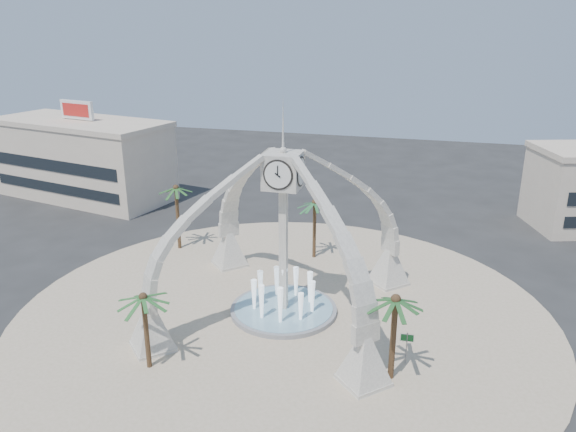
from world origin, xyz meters
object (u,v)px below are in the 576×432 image
(palm_south, at_px, (143,298))
(fountain, at_px, (284,309))
(palm_east, at_px, (396,300))
(street_sign, at_px, (407,342))
(palm_west, at_px, (176,189))
(clock_tower, at_px, (283,232))
(palm_north, at_px, (315,203))

(palm_south, bearing_deg, fountain, 55.60)
(palm_east, height_order, street_sign, palm_east)
(palm_east, bearing_deg, palm_west, 144.33)
(palm_east, bearing_deg, street_sign, 66.99)
(palm_east, distance_m, street_sign, 4.20)
(palm_east, relative_size, palm_south, 1.10)
(clock_tower, height_order, palm_west, clock_tower)
(palm_west, height_order, palm_north, palm_west)
(clock_tower, bearing_deg, palm_north, 90.91)
(street_sign, bearing_deg, palm_west, 144.72)
(palm_north, distance_m, street_sign, 18.33)
(clock_tower, relative_size, street_sign, 7.85)
(clock_tower, distance_m, palm_north, 10.89)
(clock_tower, xyz_separation_m, palm_east, (8.61, -6.17, -1.14))
(palm_east, height_order, palm_west, palm_west)
(palm_west, height_order, palm_south, palm_west)
(clock_tower, bearing_deg, street_sign, -25.09)
(palm_north, bearing_deg, fountain, -89.09)
(palm_east, bearing_deg, fountain, 144.36)
(clock_tower, height_order, palm_north, clock_tower)
(fountain, height_order, palm_west, palm_west)
(palm_west, bearing_deg, fountain, -35.69)
(palm_west, distance_m, street_sign, 26.83)
(clock_tower, distance_m, street_sign, 11.43)
(clock_tower, xyz_separation_m, palm_south, (-6.24, -9.11, -1.58))
(fountain, relative_size, street_sign, 3.50)
(clock_tower, distance_m, fountain, 6.20)
(palm_south, bearing_deg, clock_tower, 55.60)
(fountain, relative_size, palm_west, 1.18)
(clock_tower, relative_size, palm_south, 3.20)
(street_sign, bearing_deg, palm_north, 118.38)
(palm_west, xyz_separation_m, palm_south, (6.94, -18.58, -1.11))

